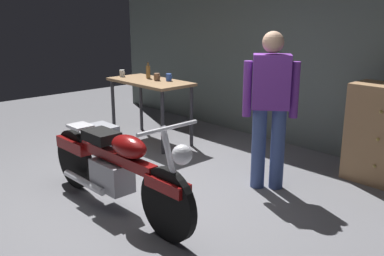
% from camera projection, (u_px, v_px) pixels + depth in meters
% --- Properties ---
extents(ground_plane, '(12.00, 12.00, 0.00)m').
position_uv_depth(ground_plane, '(142.00, 204.00, 4.29)').
color(ground_plane, slate).
extents(back_wall, '(8.00, 0.12, 3.10)m').
position_uv_depth(back_wall, '(308.00, 35.00, 5.72)').
color(back_wall, '#56605B').
rests_on(back_wall, ground_plane).
extents(workbench, '(1.30, 0.64, 0.90)m').
position_uv_depth(workbench, '(150.00, 88.00, 6.16)').
color(workbench, '#99724C').
rests_on(workbench, ground_plane).
extents(motorcycle, '(2.19, 0.60, 1.00)m').
position_uv_depth(motorcycle, '(115.00, 166.00, 4.04)').
color(motorcycle, black).
rests_on(motorcycle, ground_plane).
extents(person_standing, '(0.46, 0.41, 1.67)m').
position_uv_depth(person_standing, '(270.00, 104.00, 4.45)').
color(person_standing, '#3E528C').
rests_on(person_standing, ground_plane).
extents(storage_bin, '(0.44, 0.32, 0.34)m').
position_uv_depth(storage_bin, '(102.00, 137.00, 5.93)').
color(storage_bin, gray).
rests_on(storage_bin, ground_plane).
extents(mug_white_ceramic, '(0.11, 0.08, 0.10)m').
position_uv_depth(mug_white_ceramic, '(122.00, 73.00, 6.45)').
color(mug_white_ceramic, white).
rests_on(mug_white_ceramic, workbench).
extents(mug_brown_stoneware, '(0.12, 0.09, 0.10)m').
position_uv_depth(mug_brown_stoneware, '(157.00, 77.00, 6.10)').
color(mug_brown_stoneware, brown).
rests_on(mug_brown_stoneware, workbench).
extents(mug_blue_enamel, '(0.12, 0.08, 0.10)m').
position_uv_depth(mug_blue_enamel, '(169.00, 77.00, 6.07)').
color(mug_blue_enamel, '#2D51AD').
rests_on(mug_blue_enamel, workbench).
extents(bottle, '(0.06, 0.06, 0.24)m').
position_uv_depth(bottle, '(148.00, 72.00, 6.29)').
color(bottle, olive).
rests_on(bottle, workbench).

